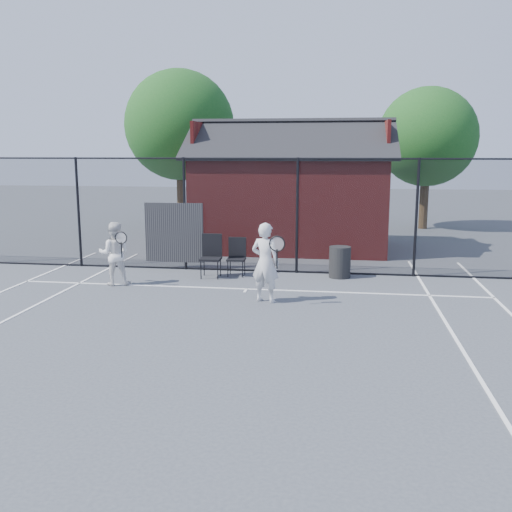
# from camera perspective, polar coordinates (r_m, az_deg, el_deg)

# --- Properties ---
(ground) EXTENTS (80.00, 80.00, 0.00)m
(ground) POSITION_cam_1_polar(r_m,az_deg,el_deg) (10.41, -3.64, -7.24)
(ground) COLOR #41464A
(ground) RESTS_ON ground
(court_lines) EXTENTS (11.02, 18.00, 0.01)m
(court_lines) POSITION_cam_1_polar(r_m,az_deg,el_deg) (9.19, -5.37, -9.67)
(court_lines) COLOR white
(court_lines) RESTS_ON ground
(fence) EXTENTS (22.04, 3.00, 3.00)m
(fence) POSITION_cam_1_polar(r_m,az_deg,el_deg) (14.98, -0.86, 3.89)
(fence) COLOR black
(fence) RESTS_ON ground
(clubhouse) EXTENTS (6.50, 4.36, 4.19)m
(clubhouse) POSITION_cam_1_polar(r_m,az_deg,el_deg) (18.82, 3.54, 5.71)
(clubhouse) COLOR maroon
(clubhouse) RESTS_ON ground
(tree_left) EXTENTS (4.48, 4.48, 6.44)m
(tree_left) POSITION_cam_1_polar(r_m,az_deg,el_deg) (24.13, -7.65, 12.81)
(tree_left) COLOR #2E2112
(tree_left) RESTS_ON ground
(tree_right) EXTENTS (3.97, 3.97, 5.70)m
(tree_right) POSITION_cam_1_polar(r_m,az_deg,el_deg) (24.44, 16.75, 11.31)
(tree_right) COLOR #2E2112
(tree_right) RESTS_ON ground
(player_front) EXTENTS (0.81, 0.64, 1.70)m
(player_front) POSITION_cam_1_polar(r_m,az_deg,el_deg) (11.98, 0.95, -0.65)
(player_front) COLOR silver
(player_front) RESTS_ON ground
(player_back) EXTENTS (0.88, 0.75, 1.51)m
(player_back) POSITION_cam_1_polar(r_m,az_deg,el_deg) (13.97, -13.97, 0.25)
(player_back) COLOR white
(player_back) RESTS_ON ground
(chair_left) EXTENTS (0.54, 0.56, 1.07)m
(chair_left) POSITION_cam_1_polar(r_m,az_deg,el_deg) (14.40, -4.56, -0.08)
(chair_left) COLOR black
(chair_left) RESTS_ON ground
(chair_right) EXTENTS (0.47, 0.49, 0.95)m
(chair_right) POSITION_cam_1_polar(r_m,az_deg,el_deg) (14.58, -1.99, -0.15)
(chair_right) COLOR black
(chair_right) RESTS_ON ground
(waste_bin) EXTENTS (0.63, 0.63, 0.79)m
(waste_bin) POSITION_cam_1_polar(r_m,az_deg,el_deg) (14.56, 8.38, -0.60)
(waste_bin) COLOR black
(waste_bin) RESTS_ON ground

